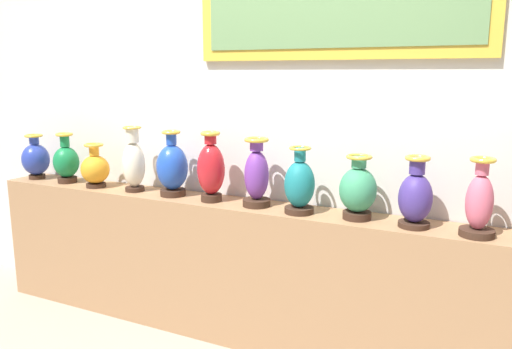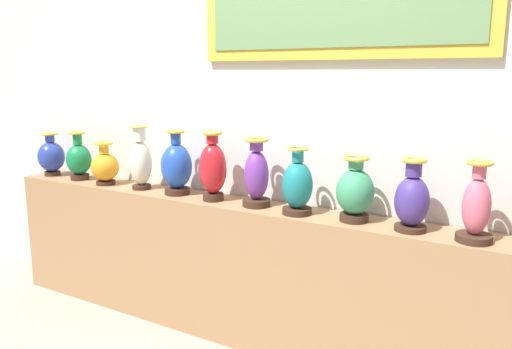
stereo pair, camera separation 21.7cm
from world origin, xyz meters
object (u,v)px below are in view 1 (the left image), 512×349
vase_emerald (66,162)px  vase_crimson (211,169)px  vase_cobalt (36,159)px  vase_teal (299,185)px  vase_sapphire (172,168)px  vase_indigo (415,197)px  vase_jade (358,190)px  vase_rose (479,203)px  vase_amber (95,169)px  vase_ivory (134,163)px  vase_violet (257,176)px

vase_emerald → vase_crimson: (1.15, -0.01, 0.05)m
vase_cobalt → vase_teal: bearing=-0.7°
vase_emerald → vase_teal: bearing=-0.8°
vase_sapphire → vase_indigo: bearing=-0.9°
vase_jade → vase_rose: vase_rose is taller
vase_cobalt → vase_amber: vase_cobalt is taller
vase_ivory → vase_teal: bearing=-1.1°
vase_violet → vase_indigo: size_ratio=1.10×
vase_emerald → vase_teal: 1.70m
vase_violet → vase_indigo: vase_violet is taller
vase_rose → vase_crimson: bearing=179.0°
vase_ivory → vase_sapphire: (0.29, 0.01, -0.01)m
vase_crimson → vase_teal: vase_crimson is taller
vase_cobalt → vase_emerald: (0.29, -0.00, 0.00)m
vase_ivory → vase_sapphire: bearing=1.7°
vase_violet → vase_indigo: bearing=-1.4°
vase_sapphire → vase_crimson: vase_crimson is taller
vase_sapphire → vase_indigo: vase_sapphire is taller
vase_teal → vase_rose: vase_rose is taller
vase_cobalt → vase_crimson: (1.44, -0.01, 0.05)m
vase_amber → vase_rose: 2.30m
vase_cobalt → vase_indigo: (2.58, -0.02, 0.01)m
vase_crimson → vase_jade: 0.86m
vase_teal → vase_rose: 0.87m
vase_emerald → vase_teal: size_ratio=0.95×
vase_amber → vase_violet: (1.15, 0.03, 0.05)m
vase_sapphire → vase_indigo: 1.43m
vase_rose → vase_cobalt: bearing=179.3°
vase_amber → vase_teal: size_ratio=0.81×
vase_rose → vase_teal: bearing=179.3°
vase_jade → vase_emerald: bearing=-180.0°
vase_crimson → vase_jade: size_ratio=1.23×
vase_emerald → vase_rose: vase_rose is taller
vase_amber → vase_teal: (1.42, -0.00, 0.03)m
vase_sapphire → vase_rose: size_ratio=1.09×
vase_amber → vase_jade: bearing=0.8°
vase_ivory → vase_rose: vase_ivory is taller
vase_teal → vase_indigo: vase_teal is taller
vase_emerald → vase_rose: 2.58m
vase_crimson → vase_cobalt: bearing=179.6°
vase_cobalt → vase_crimson: size_ratio=0.77×
vase_cobalt → vase_indigo: bearing=-0.4°
vase_ivory → vase_rose: size_ratio=1.12×
vase_amber → vase_jade: (1.73, 0.02, 0.03)m
vase_jade → vase_indigo: (0.29, -0.02, -0.00)m
vase_crimson → vase_violet: bearing=3.2°
vase_violet → vase_rose: vase_violet is taller
vase_ivory → vase_violet: (0.85, 0.01, -0.01)m
vase_ivory → vase_amber: bearing=-176.2°
vase_violet → vase_jade: vase_violet is taller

